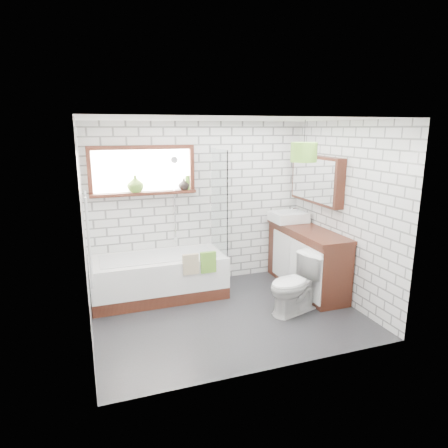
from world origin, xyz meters
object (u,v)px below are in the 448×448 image
object	(u,v)px
bathtub	(159,277)
vanity	(306,258)
toilet	(295,284)
pendant	(304,152)
basin	(288,217)

from	to	relation	value
bathtub	vanity	distance (m)	2.23
vanity	toilet	bearing A→B (deg)	-129.85
bathtub	pendant	world-z (taller)	pendant
vanity	toilet	size ratio (longest dim) A/B	2.10
basin	toilet	bearing A→B (deg)	-113.25
bathtub	vanity	world-z (taller)	vanity
bathtub	toilet	world-z (taller)	toilet
toilet	pendant	size ratio (longest dim) A/B	2.34
bathtub	pendant	bearing A→B (deg)	-27.89
pendant	toilet	bearing A→B (deg)	-128.39
toilet	vanity	bearing A→B (deg)	123.18
toilet	pendant	xyz separation A→B (m)	(0.14, 0.17, 1.71)
vanity	basin	size ratio (longest dim) A/B	3.13
basin	toilet	world-z (taller)	basin
vanity	basin	distance (m)	0.75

